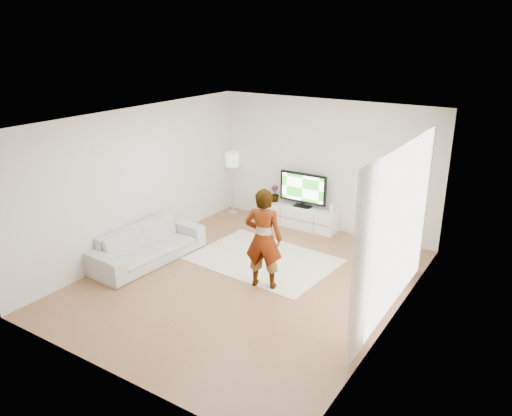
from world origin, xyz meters
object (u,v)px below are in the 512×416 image
Objects in this scene: rug at (263,259)px; sofa at (148,245)px; floor_lamp at (232,162)px; television at (303,189)px; player at (264,239)px; media_console at (302,217)px.

rug is 1.14× the size of sofa.
floor_lamp reaches higher than sofa.
player is (0.73, -2.81, 0.00)m from television.
player reaches higher than floor_lamp.
sofa is 3.17m from floor_lamp.
floor_lamp is (-2.00, 1.84, 1.23)m from rug.
sofa is at bearing -117.41° from television.
media_console is 3.49m from sofa.
player is at bearing -58.51° from rug.
television is 0.49× the size of sofa.
television reaches higher than sofa.
rug is (0.19, -1.90, -0.22)m from media_console.
floor_lamp is (-1.80, -0.09, 0.36)m from television.
player is 2.43m from sofa.
television is 0.63× the size of player.
media_console is at bearing -91.89° from player.
media_console is 2.07m from floor_lamp.
media_console is at bearing -90.00° from television.
television is at bearing 95.64° from rug.
floor_lamp is at bearing -177.06° from television.
media_console is 0.95× the size of player.
player is at bearing -47.00° from floor_lamp.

